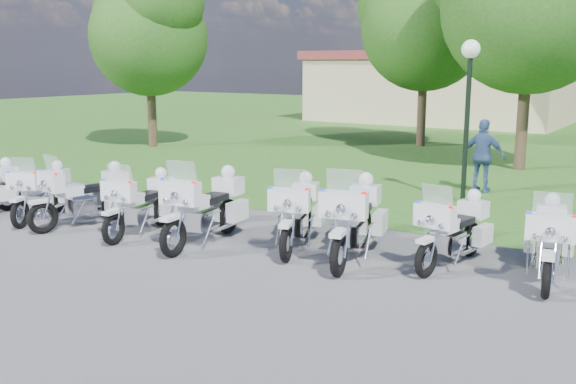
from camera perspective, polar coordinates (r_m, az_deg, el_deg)
The scene contains 15 objects.
ground at distance 12.08m, azimuth -7.11°, elevation -4.85°, with size 100.00×100.00×0.00m, color #4F4F54.
grass_lawn at distance 36.73m, azimuth 21.45°, elevation 5.31°, with size 100.00×48.00×0.01m, color #23611E.
motorcycle_1 at distance 15.02m, azimuth -20.97°, elevation 0.06°, with size 1.25×2.03×1.46m.
motorcycle_2 at distance 14.10m, azimuth -17.54°, elevation -0.21°, with size 0.99×2.32×1.56m.
motorcycle_3 at distance 13.12m, azimuth -12.84°, elevation -0.91°, with size 1.00×2.22×1.50m.
motorcycle_4 at distance 12.19m, azimuth -7.27°, elevation -1.28°, with size 0.99×2.51×1.69m.
motorcycle_5 at distance 11.84m, azimuth 0.90°, elevation -1.77°, with size 1.30×2.25×1.59m.
motorcycle_6 at distance 11.18m, azimuth 5.97°, elevation -2.35°, with size 1.22×2.50×1.71m.
motorcycle_7 at distance 11.15m, azimuth 14.57°, elevation -3.23°, with size 0.90×2.18×1.47m.
motorcycle_8 at distance 10.88m, azimuth 22.22°, elevation -3.93°, with size 1.01×2.26×1.53m.
lamp_post at distance 16.03m, azimuth 15.80°, elevation 9.56°, with size 0.44×0.44×3.91m.
tree_0 at distance 26.96m, azimuth -12.32°, elevation 14.27°, with size 5.51×4.70×7.34m.
tree_1 at distance 27.16m, azimuth 12.07°, elevation 15.17°, with size 5.99×5.11×7.99m.
building_west at distance 39.23m, azimuth 13.31°, elevation 9.15°, with size 14.56×8.32×4.10m.
bystander_c at distance 17.61m, azimuth 16.95°, elevation 3.05°, with size 1.13×0.47×1.93m, color #365183.
Camera 1 is at (7.58, -8.79, 3.34)m, focal length 40.00 mm.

